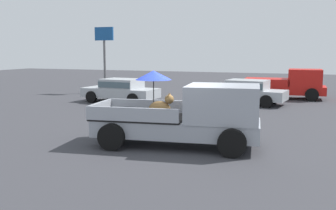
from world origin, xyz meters
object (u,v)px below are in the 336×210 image
object	(u,v)px
pickup_truck_red	(288,84)
parked_sedan_far	(246,91)
parked_sedan_near	(121,89)
pickup_truck_main	(192,115)
motel_sign	(104,46)

from	to	relation	value
pickup_truck_red	parked_sedan_far	world-z (taller)	pickup_truck_red
parked_sedan_near	pickup_truck_main	bearing A→B (deg)	134.08
pickup_truck_red	parked_sedan_far	bearing A→B (deg)	-121.55
parked_sedan_far	parked_sedan_near	bearing A→B (deg)	21.63
pickup_truck_red	parked_sedan_far	xyz separation A→B (m)	(-1.92, -3.42, -0.13)
motel_sign	parked_sedan_far	bearing A→B (deg)	-13.04
pickup_truck_red	parked_sedan_near	distance (m)	10.12
pickup_truck_red	motel_sign	bearing A→B (deg)	-177.17
pickup_truck_main	parked_sedan_near	distance (m)	10.71
pickup_truck_red	motel_sign	size ratio (longest dim) A/B	1.08
pickup_truck_red	parked_sedan_far	distance (m)	3.93
parked_sedan_far	motel_sign	world-z (taller)	motel_sign
pickup_truck_main	motel_sign	distance (m)	16.22
pickup_truck_main	pickup_truck_red	distance (m)	13.59
pickup_truck_main	motel_sign	bearing A→B (deg)	121.39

